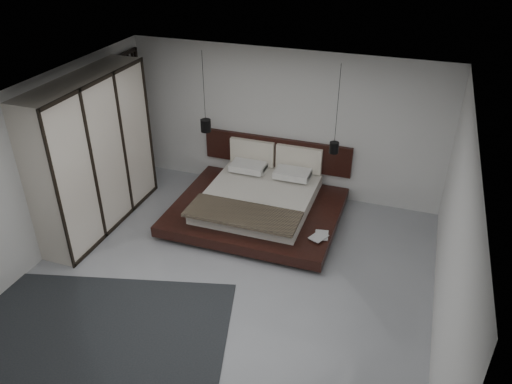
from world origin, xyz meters
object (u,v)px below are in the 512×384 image
at_px(lattice_screen, 132,120).
at_px(rug, 93,341).
at_px(pendant_left, 206,125).
at_px(bed, 259,201).
at_px(pendant_right, 334,147).
at_px(wardrobe, 93,155).

xyz_separation_m(lattice_screen, rug, (1.75, -4.15, -1.29)).
bearing_deg(pendant_left, rug, -88.30).
height_order(bed, pendant_right, pendant_right).
xyz_separation_m(lattice_screen, pendant_right, (4.03, -0.07, 0.05)).
distance_m(pendant_left, rug, 4.32).
bearing_deg(rug, bed, 73.34).
xyz_separation_m(lattice_screen, bed, (2.83, -0.55, -1.00)).
bearing_deg(bed, pendant_right, 21.53).
distance_m(bed, pendant_left, 1.72).
relative_size(pendant_left, wardrobe, 0.55).
xyz_separation_m(pendant_left, pendant_right, (2.40, -0.00, -0.07)).
xyz_separation_m(bed, pendant_right, (1.20, 0.47, 1.06)).
xyz_separation_m(pendant_left, rug, (0.12, -4.08, -1.42)).
distance_m(lattice_screen, wardrobe, 1.64).
relative_size(bed, pendant_left, 1.96).
relative_size(wardrobe, rug, 0.77).
height_order(pendant_right, rug, pendant_right).
bearing_deg(bed, pendant_left, 158.47).
height_order(pendant_right, wardrobe, pendant_right).
bearing_deg(pendant_left, pendant_right, -0.00).
height_order(wardrobe, rug, wardrobe).
bearing_deg(pendant_left, bed, -21.53).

